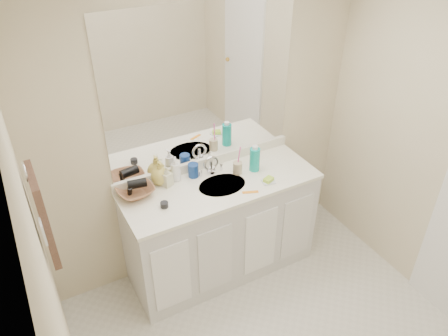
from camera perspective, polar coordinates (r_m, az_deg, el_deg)
ceiling at (r=1.88m, az=15.35°, el=20.18°), size 2.60×2.60×0.02m
wall_back at (r=3.33m, az=-2.69°, el=4.87°), size 2.60×0.02×2.40m
wall_left at (r=2.09m, az=-20.01°, el=-19.46°), size 0.02×2.60×2.40m
vanity_cabinet at (r=3.58m, az=-0.39°, el=-7.96°), size 1.50×0.55×0.85m
countertop at (r=3.30m, az=-0.42°, el=-2.25°), size 1.52×0.57×0.03m
backsplash at (r=3.47m, az=-2.46°, el=0.71°), size 1.52×0.03×0.08m
sink_basin at (r=3.29m, az=-0.25°, el=-2.38°), size 0.37×0.37×0.02m
faucet at (r=3.38m, az=-1.71°, el=0.11°), size 0.02×0.02×0.11m
mirror at (r=3.17m, az=-2.81°, el=10.53°), size 1.48×0.01×1.20m
blue_mug at (r=3.35m, az=-4.03°, el=-0.30°), size 0.11×0.11×0.11m
tan_cup at (r=3.39m, az=1.78°, el=0.02°), size 0.08×0.08×0.10m
toothbrush at (r=3.33m, az=1.96°, el=1.51°), size 0.02×0.04×0.18m
mouthwash_bottle at (r=3.41m, az=4.03°, el=1.12°), size 0.08×0.08×0.19m
soap_dish at (r=3.32m, az=5.81°, el=-1.77°), size 0.11×0.10×0.01m
green_soap at (r=3.31m, az=5.83°, el=-1.51°), size 0.09×0.08×0.03m
orange_comb at (r=3.21m, az=3.46°, el=-3.16°), size 0.12×0.07×0.00m
dark_jar at (r=3.09m, az=-7.81°, el=-4.78°), size 0.07×0.07×0.04m
soap_bottle_white at (r=3.30m, az=-6.34°, el=-0.13°), size 0.10×0.10×0.20m
soap_bottle_cream at (r=3.26m, az=-7.52°, el=-1.08°), size 0.10×0.10×0.16m
soap_bottle_yellow at (r=3.29m, az=-8.35°, el=-0.60°), size 0.15×0.15×0.19m
wicker_basket at (r=3.23m, az=-11.50°, el=-2.96°), size 0.30×0.30×0.06m
hair_dryer at (r=3.20m, az=-11.28°, el=-2.03°), size 0.14×0.09×0.07m
towel_ring at (r=2.45m, az=-24.52°, el=-0.44°), size 0.01×0.11×0.11m
hand_towel at (r=2.62m, az=-22.58°, el=-5.77°), size 0.04×0.32×0.55m
switch_plate at (r=2.43m, az=-22.56°, el=-7.68°), size 0.01×0.08×0.13m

